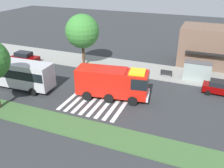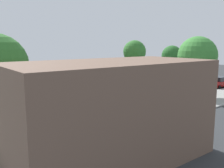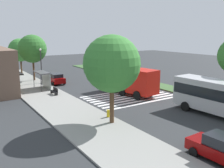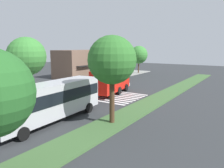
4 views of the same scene
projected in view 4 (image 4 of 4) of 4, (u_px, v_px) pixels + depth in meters
ground_plane at (107, 93)px, 32.01m from camera, size 120.00×120.00×0.00m
sidewalk at (62, 87)px, 36.85m from camera, size 60.00×5.71×0.14m
median_strip at (156, 100)px, 27.88m from camera, size 60.00×3.00×0.14m
crosswalk at (102, 95)px, 31.05m from camera, size 6.75×11.07×0.01m
fire_truck at (112, 79)px, 31.62m from camera, size 8.68×3.87×3.65m
parked_car_mid at (120, 76)px, 44.39m from camera, size 4.40×2.08×1.67m
transit_bus at (50, 99)px, 19.57m from camera, size 11.45×3.28×3.48m
bus_stop_shelter at (99, 71)px, 43.22m from camera, size 3.50×1.40×2.46m
bench_near_shelter at (86, 81)px, 40.12m from camera, size 1.60×0.50×0.90m
street_lamp at (116, 63)px, 46.02m from camera, size 0.36×0.36×5.46m
storefront_building at (81, 64)px, 49.00m from camera, size 11.94×6.77×5.97m
sidewalk_tree_far_west at (27, 56)px, 28.50m from camera, size 4.99×4.99×7.79m
sidewalk_tree_west at (121, 53)px, 48.31m from camera, size 4.63×4.63×7.58m
sidewalk_tree_center at (139, 55)px, 55.50m from camera, size 4.45×4.45×6.78m
median_tree_west at (112, 60)px, 18.46m from camera, size 4.12×4.12×7.50m
fire_hydrant at (40, 92)px, 30.21m from camera, size 0.28×0.28×0.70m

